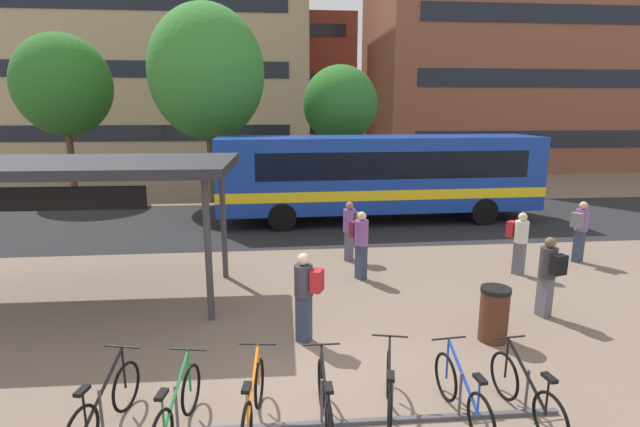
% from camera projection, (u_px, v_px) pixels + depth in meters
% --- Properties ---
extents(ground, '(200.00, 200.00, 0.00)m').
position_uv_depth(ground, '(318.00, 408.00, 6.78)').
color(ground, '#7A6656').
extents(bus_lane_asphalt, '(80.00, 7.20, 0.01)m').
position_uv_depth(bus_lane_asphalt, '(290.00, 222.00, 17.89)').
color(bus_lane_asphalt, '#232326').
rests_on(bus_lane_asphalt, ground).
extents(city_bus, '(12.09, 2.89, 3.20)m').
position_uv_depth(city_bus, '(377.00, 175.00, 17.81)').
color(city_bus, '#14389E').
rests_on(city_bus, ground).
extents(bike_rack, '(6.69, 0.17, 0.70)m').
position_uv_depth(bike_rack, '(322.00, 420.00, 6.38)').
color(bike_rack, '#47474C').
rests_on(bike_rack, ground).
extents(parked_bicycle_black_0, '(0.58, 1.69, 0.99)m').
position_uv_depth(parked_bicycle_black_0, '(105.00, 406.00, 6.20)').
color(parked_bicycle_black_0, black).
rests_on(parked_bicycle_black_0, ground).
extents(parked_bicycle_green_1, '(0.52, 1.70, 0.99)m').
position_uv_depth(parked_bicycle_green_1, '(177.00, 410.00, 6.12)').
color(parked_bicycle_green_1, black).
rests_on(parked_bicycle_green_1, ground).
extents(parked_bicycle_orange_2, '(0.52, 1.72, 0.99)m').
position_uv_depth(parked_bicycle_orange_2, '(253.00, 403.00, 6.27)').
color(parked_bicycle_orange_2, black).
rests_on(parked_bicycle_orange_2, ground).
extents(parked_bicycle_black_3, '(0.52, 1.72, 0.99)m').
position_uv_depth(parked_bicycle_black_3, '(325.00, 404.00, 6.26)').
color(parked_bicycle_black_3, black).
rests_on(parked_bicycle_black_3, ground).
extents(parked_bicycle_black_4, '(0.58, 1.69, 0.99)m').
position_uv_depth(parked_bicycle_black_4, '(389.00, 392.00, 6.51)').
color(parked_bicycle_black_4, black).
rests_on(parked_bicycle_black_4, ground).
extents(parked_bicycle_blue_5, '(0.52, 1.72, 0.99)m').
position_uv_depth(parked_bicycle_blue_5, '(462.00, 395.00, 6.45)').
color(parked_bicycle_blue_5, black).
rests_on(parked_bicycle_blue_5, ground).
extents(parked_bicycle_black_6, '(0.52, 1.72, 0.99)m').
position_uv_depth(parked_bicycle_black_6, '(526.00, 394.00, 6.47)').
color(parked_bicycle_black_6, black).
rests_on(parked_bicycle_black_6, ground).
extents(transit_shelter, '(6.79, 3.41, 3.13)m').
position_uv_depth(transit_shelter, '(71.00, 170.00, 9.95)').
color(transit_shelter, '#38383D').
rests_on(transit_shelter, ground).
extents(commuter_black_pack_0, '(0.44, 0.59, 1.70)m').
position_uv_depth(commuter_black_pack_0, '(549.00, 272.00, 9.56)').
color(commuter_black_pack_0, '#565660').
rests_on(commuter_black_pack_0, ground).
extents(commuter_red_pack_1, '(0.56, 0.60, 1.64)m').
position_uv_depth(commuter_red_pack_1, '(519.00, 239.00, 12.11)').
color(commuter_red_pack_1, '#565660').
rests_on(commuter_red_pack_1, ground).
extents(commuter_maroon_pack_2, '(0.51, 0.60, 1.74)m').
position_uv_depth(commuter_maroon_pack_2, '(361.00, 240.00, 11.76)').
color(commuter_maroon_pack_2, '#2D3851').
rests_on(commuter_maroon_pack_2, ground).
extents(commuter_grey_pack_3, '(0.60, 0.52, 1.73)m').
position_uv_depth(commuter_grey_pack_3, '(580.00, 227.00, 13.03)').
color(commuter_grey_pack_3, '#2D3851').
rests_on(commuter_grey_pack_3, ground).
extents(commuter_olive_pack_4, '(0.57, 0.40, 1.69)m').
position_uv_depth(commuter_olive_pack_4, '(350.00, 227.00, 13.21)').
color(commuter_olive_pack_4, '#565660').
rests_on(commuter_olive_pack_4, ground).
extents(commuter_red_pack_5, '(0.60, 0.50, 1.69)m').
position_uv_depth(commuter_red_pack_5, '(305.00, 291.00, 8.54)').
color(commuter_red_pack_5, '#2D3851').
rests_on(commuter_red_pack_5, ground).
extents(trash_bin, '(0.55, 0.55, 1.03)m').
position_uv_depth(trash_bin, '(494.00, 314.00, 8.68)').
color(trash_bin, '#4C2819').
rests_on(trash_bin, ground).
extents(street_tree_0, '(3.49, 3.49, 6.21)m').
position_uv_depth(street_tree_0, '(340.00, 104.00, 22.15)').
color(street_tree_0, brown).
rests_on(street_tree_0, ground).
extents(street_tree_1, '(5.01, 5.01, 8.65)m').
position_uv_depth(street_tree_1, '(207.00, 73.00, 20.56)').
color(street_tree_1, brown).
rests_on(street_tree_1, ground).
extents(street_tree_2, '(4.41, 4.41, 7.65)m').
position_uv_depth(street_tree_2, '(63.00, 85.00, 22.12)').
color(street_tree_2, brown).
rests_on(street_tree_2, ground).
extents(building_left_wing, '(23.80, 11.32, 21.24)m').
position_uv_depth(building_left_wing, '(150.00, 23.00, 36.21)').
color(building_left_wing, tan).
rests_on(building_left_wing, ground).
extents(building_right_wing, '(24.57, 11.18, 22.78)m').
position_uv_depth(building_right_wing, '(544.00, 7.00, 34.06)').
color(building_right_wing, brown).
rests_on(building_right_wing, ground).
extents(building_centre_block, '(17.45, 11.00, 12.82)m').
position_uv_depth(building_centre_block, '(264.00, 87.00, 48.35)').
color(building_centre_block, brown).
rests_on(building_centre_block, ground).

